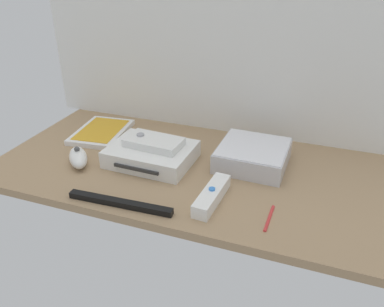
# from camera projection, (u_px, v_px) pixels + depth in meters

# --- Properties ---
(ground_plane) EXTENTS (1.00, 0.48, 0.02)m
(ground_plane) POSITION_uv_depth(u_px,v_px,m) (192.00, 171.00, 0.99)
(ground_plane) COLOR #9E7F5B
(ground_plane) RESTS_ON ground
(back_wall) EXTENTS (1.10, 0.01, 0.64)m
(back_wall) POSITION_uv_depth(u_px,v_px,m) (224.00, 20.00, 1.04)
(back_wall) COLOR white
(back_wall) RESTS_ON ground
(game_console) EXTENTS (0.21, 0.17, 0.04)m
(game_console) POSITION_uv_depth(u_px,v_px,m) (151.00, 154.00, 1.00)
(game_console) COLOR white
(game_console) RESTS_ON ground_plane
(mini_computer) EXTENTS (0.17, 0.17, 0.05)m
(mini_computer) POSITION_uv_depth(u_px,v_px,m) (253.00, 155.00, 0.98)
(mini_computer) COLOR silver
(mini_computer) RESTS_ON ground_plane
(game_case) EXTENTS (0.16, 0.20, 0.02)m
(game_case) POSITION_uv_depth(u_px,v_px,m) (101.00, 132.00, 1.15)
(game_case) COLOR white
(game_case) RESTS_ON ground_plane
(remote_wand) EXTENTS (0.05, 0.15, 0.03)m
(remote_wand) POSITION_uv_depth(u_px,v_px,m) (212.00, 195.00, 0.85)
(remote_wand) COLOR white
(remote_wand) RESTS_ON ground_plane
(remote_nunchuk) EXTENTS (0.10, 0.10, 0.05)m
(remote_nunchuk) POSITION_uv_depth(u_px,v_px,m) (78.00, 157.00, 0.99)
(remote_nunchuk) COLOR white
(remote_nunchuk) RESTS_ON ground_plane
(remote_classic_pad) EXTENTS (0.15, 0.09, 0.02)m
(remote_classic_pad) POSITION_uv_depth(u_px,v_px,m) (154.00, 142.00, 0.99)
(remote_classic_pad) COLOR white
(remote_classic_pad) RESTS_ON game_console
(sensor_bar) EXTENTS (0.24, 0.03, 0.01)m
(sensor_bar) POSITION_uv_depth(u_px,v_px,m) (120.00, 203.00, 0.84)
(sensor_bar) COLOR black
(sensor_bar) RESTS_ON ground_plane
(stylus_pen) EXTENTS (0.01, 0.09, 0.01)m
(stylus_pen) POSITION_uv_depth(u_px,v_px,m) (269.00, 217.00, 0.80)
(stylus_pen) COLOR red
(stylus_pen) RESTS_ON ground_plane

